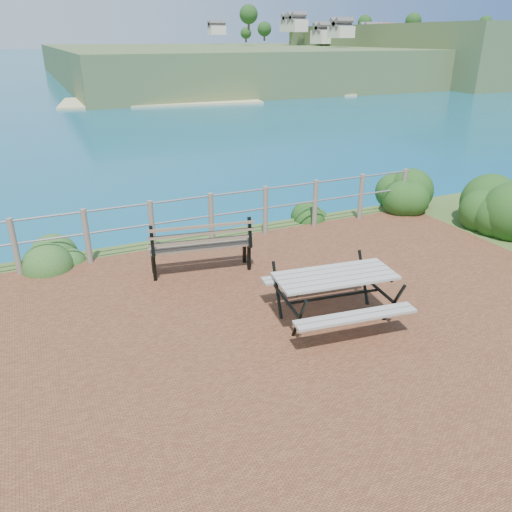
{
  "coord_description": "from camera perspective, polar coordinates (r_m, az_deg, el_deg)",
  "views": [
    {
      "loc": [
        -2.91,
        -5.26,
        3.72
      ],
      "look_at": [
        -0.16,
        0.89,
        0.75
      ],
      "focal_mm": 35.0,
      "sensor_mm": 36.0,
      "label": 1
    }
  ],
  "objects": [
    {
      "name": "ground",
      "position": [
        7.07,
        4.14,
        -8.02
      ],
      "size": [
        10.0,
        7.0,
        0.12
      ],
      "primitive_type": "cube",
      "color": "brown",
      "rests_on": "ground"
    },
    {
      "name": "ocean",
      "position": [
        205.32,
        -24.99,
        20.73
      ],
      "size": [
        1200.0,
        1200.0,
        0.0
      ],
      "primitive_type": "plane",
      "color": "#156E80",
      "rests_on": "ground"
    },
    {
      "name": "safety_railing",
      "position": [
        9.62,
        -5.15,
        4.6
      ],
      "size": [
        9.4,
        0.1,
        1.0
      ],
      "color": "#6B5B4C",
      "rests_on": "ground"
    },
    {
      "name": "distant_bay",
      "position": [
        272.4,
        17.43,
        21.7
      ],
      "size": [
        290.0,
        232.36,
        24.0
      ],
      "color": "#445F2F",
      "rests_on": "ground"
    },
    {
      "name": "picnic_table",
      "position": [
        7.06,
        8.92,
        -4.1
      ],
      "size": [
        1.73,
        1.44,
        0.7
      ],
      "rotation": [
        0.0,
        0.0,
        -0.12
      ],
      "color": "#A09B8F",
      "rests_on": "ground"
    },
    {
      "name": "park_bench",
      "position": [
        8.4,
        -6.42,
        2.16
      ],
      "size": [
        1.78,
        0.7,
        0.98
      ],
      "rotation": [
        0.0,
        0.0,
        -0.16
      ],
      "color": "brown",
      "rests_on": "ground"
    },
    {
      "name": "shrub_right_front",
      "position": [
        11.58,
        24.82,
        2.79
      ],
      "size": [
        1.38,
        1.38,
        1.96
      ],
      "primitive_type": "ellipsoid",
      "color": "#1F4414",
      "rests_on": "ground"
    },
    {
      "name": "shrub_right_edge",
      "position": [
        12.3,
        15.87,
        5.26
      ],
      "size": [
        1.18,
        1.18,
        1.69
      ],
      "primitive_type": "ellipsoid",
      "color": "#1F4414",
      "rests_on": "ground"
    },
    {
      "name": "shrub_lip_west",
      "position": [
        9.67,
        -21.4,
        -0.56
      ],
      "size": [
        0.88,
        0.88,
        0.66
      ],
      "primitive_type": "ellipsoid",
      "color": "#1E4E1D",
      "rests_on": "ground"
    },
    {
      "name": "shrub_lip_east",
      "position": [
        11.43,
        6.51,
        4.64
      ],
      "size": [
        0.74,
        0.74,
        0.47
      ],
      "primitive_type": "ellipsoid",
      "color": "#1F4414",
      "rests_on": "ground"
    }
  ]
}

